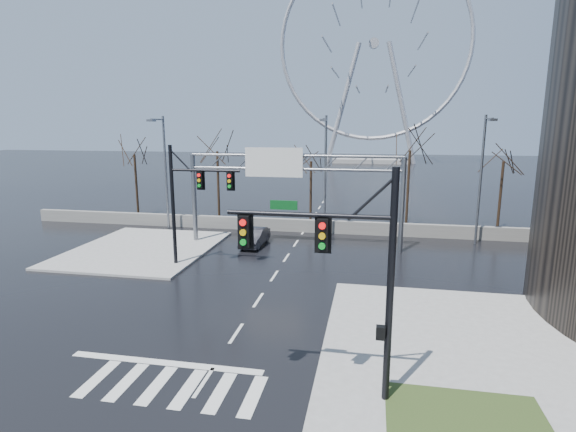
% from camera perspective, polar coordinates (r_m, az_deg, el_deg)
% --- Properties ---
extents(ground, '(260.00, 260.00, 0.00)m').
position_cam_1_polar(ground, '(21.11, -6.59, -14.58)').
color(ground, black).
rests_on(ground, ground).
extents(sidewalk_right_ext, '(12.00, 10.00, 0.15)m').
position_cam_1_polar(sidewalk_right_ext, '(22.46, 21.06, -13.43)').
color(sidewalk_right_ext, gray).
rests_on(sidewalk_right_ext, ground).
extents(sidewalk_far, '(10.00, 12.00, 0.15)m').
position_cam_1_polar(sidewalk_far, '(35.64, -17.90, -3.99)').
color(sidewalk_far, gray).
rests_on(sidewalk_far, ground).
extents(grass_strip, '(5.00, 4.00, 0.02)m').
position_cam_1_polar(grass_strip, '(16.24, 21.96, -23.50)').
color(grass_strip, '#2D401A').
rests_on(grass_strip, sidewalk_near).
extents(barrier_wall, '(52.00, 0.50, 1.10)m').
position_cam_1_polar(barrier_wall, '(39.48, 1.98, -1.23)').
color(barrier_wall, slate).
rests_on(barrier_wall, ground).
extents(signal_mast_near, '(5.52, 0.41, 8.00)m').
position_cam_1_polar(signal_mast_near, '(14.71, 7.69, -5.94)').
color(signal_mast_near, black).
rests_on(signal_mast_near, ground).
extents(signal_mast_far, '(4.72, 0.41, 8.00)m').
position_cam_1_polar(signal_mast_far, '(29.77, -12.53, 2.69)').
color(signal_mast_far, black).
rests_on(signal_mast_far, ground).
extents(sign_gantry, '(16.36, 0.40, 7.60)m').
position_cam_1_polar(sign_gantry, '(33.84, 0.10, 4.60)').
color(sign_gantry, slate).
rests_on(sign_gantry, ground).
extents(streetlight_left, '(0.50, 2.55, 10.00)m').
position_cam_1_polar(streetlight_left, '(40.50, -15.51, 6.33)').
color(streetlight_left, slate).
rests_on(streetlight_left, ground).
extents(streetlight_mid, '(0.50, 2.55, 10.00)m').
position_cam_1_polar(streetlight_mid, '(36.58, 4.72, 6.19)').
color(streetlight_mid, slate).
rests_on(streetlight_mid, ground).
extents(streetlight_right, '(0.50, 2.55, 10.00)m').
position_cam_1_polar(streetlight_right, '(37.30, 23.46, 5.38)').
color(streetlight_right, slate).
rests_on(streetlight_right, ground).
extents(tree_far_left, '(3.50, 3.50, 7.00)m').
position_cam_1_polar(tree_far_left, '(48.47, -18.88, 6.55)').
color(tree_far_left, black).
rests_on(tree_far_left, ground).
extents(tree_left, '(3.75, 3.75, 7.50)m').
position_cam_1_polar(tree_left, '(44.24, -8.95, 7.12)').
color(tree_left, black).
rests_on(tree_left, ground).
extents(tree_center, '(3.25, 3.25, 6.50)m').
position_cam_1_polar(tree_center, '(43.15, 2.94, 6.07)').
color(tree_center, black).
rests_on(tree_center, ground).
extents(tree_right, '(3.90, 3.90, 7.80)m').
position_cam_1_polar(tree_right, '(41.80, 15.17, 6.95)').
color(tree_right, black).
rests_on(tree_right, ground).
extents(tree_far_right, '(3.40, 3.40, 6.80)m').
position_cam_1_polar(tree_far_right, '(43.70, 25.62, 5.34)').
color(tree_far_right, black).
rests_on(tree_far_right, ground).
extents(ferris_wheel, '(45.00, 6.00, 50.91)m').
position_cam_1_polar(ferris_wheel, '(114.32, 10.82, 19.81)').
color(ferris_wheel, gray).
rests_on(ferris_wheel, ground).
extents(car, '(1.61, 4.17, 1.36)m').
position_cam_1_polar(car, '(35.05, -4.25, -2.68)').
color(car, black).
rests_on(car, ground).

